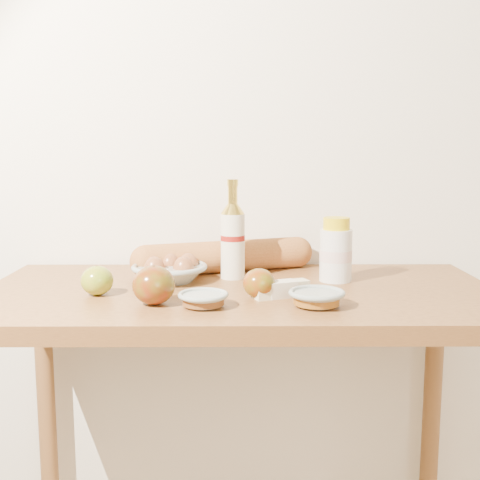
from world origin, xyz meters
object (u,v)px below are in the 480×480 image
at_px(cream_bottle, 336,252).
at_px(egg_bowl, 170,270).
at_px(baguette, 225,256).
at_px(bourbon_bottle, 233,238).
at_px(table, 240,340).

distance_m(cream_bottle, egg_bowl, 0.41).
xyz_separation_m(egg_bowl, baguette, (0.13, 0.11, 0.02)).
bearing_deg(baguette, bourbon_bottle, -93.46).
bearing_deg(bourbon_bottle, table, -90.31).
bearing_deg(table, cream_bottle, 19.79).
xyz_separation_m(table, bourbon_bottle, (-0.02, 0.12, 0.22)).
bearing_deg(table, egg_bowl, 154.40).
distance_m(table, bourbon_bottle, 0.25).
bearing_deg(bourbon_bottle, cream_bottle, -16.17).
relative_size(bourbon_bottle, egg_bowl, 1.26).
height_order(bourbon_bottle, cream_bottle, bourbon_bottle).
distance_m(cream_bottle, baguette, 0.30).
relative_size(table, cream_bottle, 7.60).
xyz_separation_m(bourbon_bottle, baguette, (-0.02, 0.08, -0.06)).
xyz_separation_m(table, cream_bottle, (0.24, 0.09, 0.20)).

